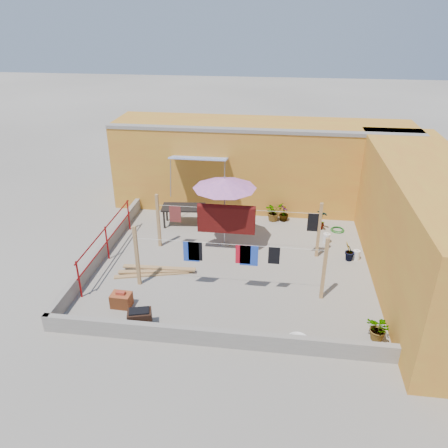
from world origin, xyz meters
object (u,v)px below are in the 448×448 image
(outdoor_table, at_px, (184,208))
(water_jug_a, at_px, (327,238))
(water_jug_b, at_px, (356,255))
(patio_umbrella, at_px, (225,184))
(brick_stack, at_px, (121,300))
(plant_back_a, at_px, (274,211))
(brazier, at_px, (140,319))
(white_basin, at_px, (298,340))
(green_hose, at_px, (337,230))

(outdoor_table, xyz_separation_m, water_jug_a, (4.92, -0.69, -0.47))
(outdoor_table, bearing_deg, water_jug_a, -7.93)
(outdoor_table, distance_m, water_jug_b, 6.00)
(patio_umbrella, xyz_separation_m, water_jug_b, (4.13, -0.38, -1.98))
(brick_stack, relative_size, plant_back_a, 0.74)
(brazier, bearing_deg, white_basin, 0.00)
(white_basin, bearing_deg, brazier, -180.00)
(white_basin, distance_m, plant_back_a, 6.45)
(water_jug_a, bearing_deg, outdoor_table, 172.07)
(outdoor_table, bearing_deg, brazier, -88.59)
(white_basin, height_order, green_hose, white_basin)
(water_jug_b, bearing_deg, brick_stack, -153.08)
(white_basin, distance_m, water_jug_b, 4.38)
(water_jug_b, bearing_deg, white_basin, -114.92)
(brick_stack, height_order, plant_back_a, plant_back_a)
(white_basin, xyz_separation_m, water_jug_a, (1.02, 4.93, 0.12))
(outdoor_table, distance_m, green_hose, 5.42)
(patio_umbrella, xyz_separation_m, green_hose, (3.76, 1.52, -2.10))
(plant_back_a, bearing_deg, green_hose, -13.46)
(brazier, relative_size, plant_back_a, 0.91)
(outdoor_table, bearing_deg, brick_stack, -96.94)
(patio_umbrella, distance_m, white_basin, 5.34)
(outdoor_table, distance_m, plant_back_a, 3.25)
(brazier, bearing_deg, outdoor_table, 91.41)
(white_basin, xyz_separation_m, water_jug_b, (1.85, 3.97, 0.10))
(outdoor_table, height_order, water_jug_a, outdoor_table)
(patio_umbrella, bearing_deg, white_basin, -62.30)
(water_jug_b, xyz_separation_m, green_hose, (-0.37, 1.89, -0.12))
(patio_umbrella, xyz_separation_m, brazier, (-1.48, -4.35, -1.88))
(brick_stack, bearing_deg, outdoor_table, 83.06)
(brick_stack, distance_m, brazier, 1.05)
(outdoor_table, height_order, brazier, outdoor_table)
(white_basin, relative_size, water_jug_a, 1.35)
(brazier, xyz_separation_m, water_jug_b, (5.61, 3.97, -0.10))
(brazier, distance_m, white_basin, 3.77)
(brick_stack, distance_m, white_basin, 4.56)
(brazier, bearing_deg, patio_umbrella, 71.16)
(outdoor_table, relative_size, water_jug_b, 4.60)
(brick_stack, height_order, water_jug_a, brick_stack)
(patio_umbrella, xyz_separation_m, outdoor_table, (-1.62, 1.27, -1.50))
(brick_stack, bearing_deg, water_jug_a, 37.16)
(water_jug_a, xyz_separation_m, plant_back_a, (-1.78, 1.47, 0.19))
(green_hose, bearing_deg, outdoor_table, -177.39)
(patio_umbrella, xyz_separation_m, plant_back_a, (1.52, 2.05, -1.78))
(green_hose, relative_size, plant_back_a, 0.68)
(plant_back_a, bearing_deg, water_jug_a, -39.43)
(brick_stack, xyz_separation_m, green_hose, (5.97, 5.11, -0.16))
(patio_umbrella, height_order, outdoor_table, patio_umbrella)
(brazier, xyz_separation_m, green_hose, (5.24, 5.86, -0.21))
(white_basin, relative_size, water_jug_b, 1.47)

